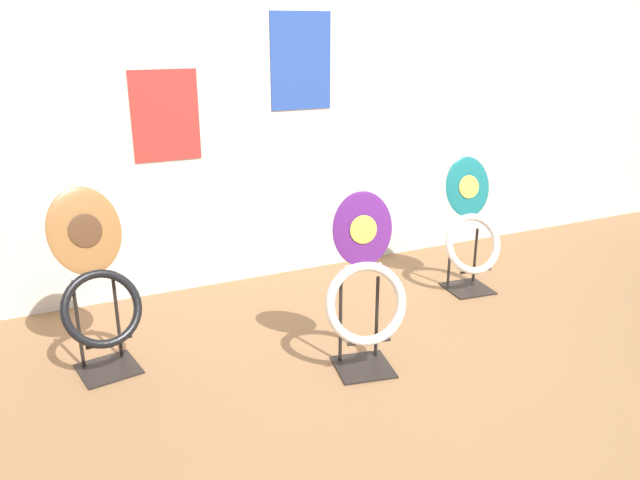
{
  "coord_description": "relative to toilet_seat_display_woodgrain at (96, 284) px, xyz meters",
  "views": [
    {
      "loc": [
        -1.57,
        -1.92,
        1.66
      ],
      "look_at": [
        -0.2,
        1.01,
        0.55
      ],
      "focal_mm": 35.0,
      "sensor_mm": 36.0,
      "label": 1
    }
  ],
  "objects": [
    {
      "name": "toilet_seat_display_woodgrain",
      "position": [
        0.0,
        0.0,
        0.0
      ],
      "size": [
        0.43,
        0.4,
        0.92
      ],
      "color": "black",
      "rests_on": "ground_plane"
    },
    {
      "name": "wall_back",
      "position": [
        1.37,
        0.85,
        0.84
      ],
      "size": [
        8.0,
        0.07,
        2.6
      ],
      "color": "silver",
      "rests_on": "ground_plane"
    },
    {
      "name": "toilet_seat_display_teal_sax",
      "position": [
        2.32,
        0.04,
        -0.05
      ],
      "size": [
        0.42,
        0.33,
        0.87
      ],
      "color": "black",
      "rests_on": "ground_plane"
    },
    {
      "name": "ground_plane",
      "position": [
        1.37,
        -1.1,
        -0.46
      ],
      "size": [
        14.0,
        14.0,
        0.0
      ],
      "primitive_type": "plane",
      "color": "#8E6642"
    },
    {
      "name": "toilet_seat_display_purple_note",
      "position": [
        1.2,
        -0.57,
        -0.04
      ],
      "size": [
        0.44,
        0.33,
        0.92
      ],
      "color": "black",
      "rests_on": "ground_plane"
    }
  ]
}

